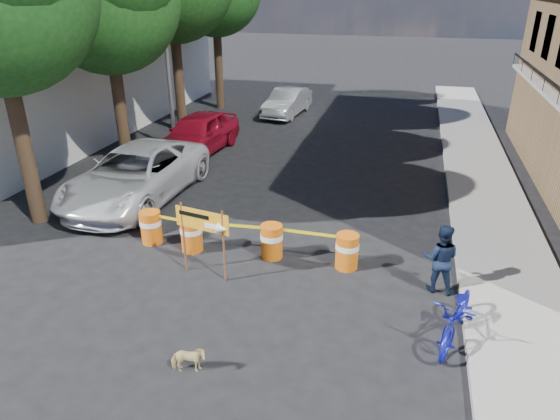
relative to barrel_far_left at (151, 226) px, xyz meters
The scene contains 15 objects.
ground 3.39m from the barrel_far_left, 29.32° to the right, with size 120.00×120.00×0.00m, color black.
sidewalk_east 10.12m from the barrel_far_left, 25.50° to the left, with size 2.40×40.00×0.15m, color gray.
white_building 13.33m from the barrel_far_left, 140.32° to the left, with size 8.00×22.00×6.00m, color silver.
streetlamp 9.27m from the barrel_far_left, 110.94° to the left, with size 1.25×0.18×8.00m.
barrel_far_left is the anchor object (origin of this frame).
barrel_mid_left 1.24m from the barrel_far_left, ahead, with size 0.58×0.58×0.90m.
barrel_mid_right 3.36m from the barrel_far_left, ahead, with size 0.58×0.58×0.90m.
barrel_far_right 5.29m from the barrel_far_left, ahead, with size 0.58×0.58×0.90m.
detour_sign 2.69m from the barrel_far_left, 29.17° to the right, with size 1.40×0.42×1.82m.
pedestrian 7.45m from the barrel_far_left, ahead, with size 0.80×0.62×1.65m, color black.
bicycle 8.06m from the barrel_far_left, 15.90° to the right, with size 0.75×1.12×2.14m, color #1419A8.
dog 5.31m from the barrel_far_left, 55.25° to the right, with size 0.30×0.65×0.55m, color #E0C680.
suv_white 3.23m from the barrel_far_left, 125.67° to the left, with size 2.78×6.03×1.68m, color silver.
sedan_red 7.83m from the barrel_far_left, 103.84° to the left, with size 1.93×4.81×1.64m, color maroon.
sedan_silver 14.73m from the barrel_far_left, 89.49° to the left, with size 1.46×4.20×1.38m, color #AAACB1.
Camera 1 is at (3.47, -9.09, 6.48)m, focal length 32.00 mm.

